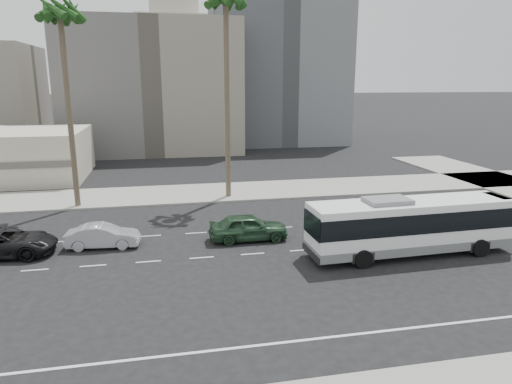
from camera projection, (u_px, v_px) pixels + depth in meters
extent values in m
plane|color=black|center=(348.00, 247.00, 28.24)|extent=(700.00, 700.00, 0.00)
cube|color=gray|center=(284.00, 189.00, 42.98)|extent=(120.00, 7.00, 0.15)
cube|color=slate|center=(153.00, 87.00, 66.64)|extent=(24.00, 18.00, 18.00)
cube|color=#525559|center=(275.00, 62.00, 76.23)|extent=(20.00, 20.00, 26.00)
cube|color=beige|center=(175.00, 59.00, 260.72)|extent=(42.00, 42.00, 44.00)
cube|color=slate|center=(264.00, 33.00, 247.68)|extent=(26.00, 26.00, 70.00)
cube|color=slate|center=(293.00, 47.00, 282.25)|extent=(22.00, 22.00, 60.00)
cube|color=white|center=(410.00, 224.00, 26.68)|extent=(12.14, 3.06, 2.70)
cube|color=black|center=(411.00, 218.00, 26.59)|extent=(12.20, 3.12, 1.14)
cube|color=slate|center=(408.00, 243.00, 26.96)|extent=(12.16, 3.10, 0.52)
cube|color=slate|center=(387.00, 201.00, 26.03)|extent=(2.55, 1.75, 0.31)
cube|color=#262628|center=(499.00, 199.00, 27.50)|extent=(0.69, 1.89, 0.31)
cylinder|color=black|center=(481.00, 249.00, 26.47)|extent=(1.04, 0.31, 1.04)
cylinder|color=black|center=(453.00, 234.00, 29.00)|extent=(1.04, 0.31, 1.04)
cylinder|color=black|center=(362.00, 258.00, 25.05)|extent=(1.04, 0.31, 1.04)
cylinder|color=black|center=(343.00, 242.00, 27.58)|extent=(1.04, 0.31, 1.04)
imported|color=#26462C|center=(248.00, 227.00, 29.31)|extent=(2.05, 5.03, 1.71)
imported|color=#A6A5AC|center=(103.00, 236.00, 28.05)|extent=(1.86, 4.47, 1.44)
imported|color=black|center=(3.00, 242.00, 26.65)|extent=(3.10, 6.04, 1.63)
cylinder|color=brown|center=(227.00, 104.00, 38.32)|extent=(0.44, 0.44, 16.10)
cylinder|color=brown|center=(70.00, 116.00, 35.34)|extent=(0.46, 0.46, 14.66)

